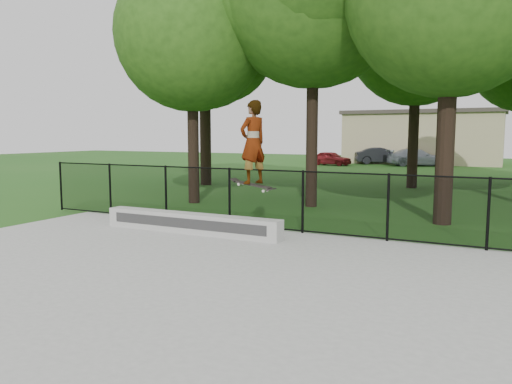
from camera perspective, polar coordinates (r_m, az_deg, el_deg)
ground at (r=7.05m, az=-13.03°, el=-13.51°), size 100.00×100.00×0.00m
concrete_slab at (r=7.04m, az=-13.03°, el=-13.28°), size 14.00×12.00×0.06m
grind_ledge at (r=12.01m, az=-7.51°, el=-3.54°), size 4.70×0.40×0.47m
car_a at (r=38.97m, az=8.55°, el=3.84°), size 3.34×1.87×1.08m
car_b at (r=41.24m, az=14.09°, el=4.04°), size 3.93×2.69×1.33m
car_c at (r=39.55m, az=17.94°, el=3.78°), size 4.45×3.34×1.28m
skater_airborne at (r=10.81m, az=-0.35°, el=5.56°), size 0.84×0.78×1.95m
chainlink_fence at (r=11.87m, az=5.36°, el=-1.11°), size 16.06×0.06×1.50m
tree_row at (r=19.79m, az=19.00°, el=19.29°), size 21.51×18.54×11.87m
distant_building at (r=43.51m, az=18.55°, el=5.99°), size 12.40×6.40×4.30m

